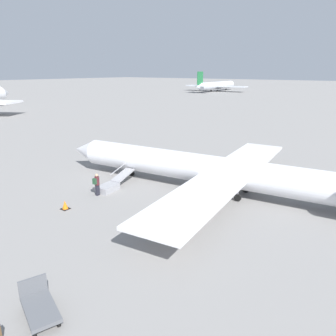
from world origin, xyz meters
The scene contains 7 objects.
ground_plane centered at (0.00, 0.00, 0.00)m, with size 600.00×600.00×0.00m, color gray.
airplane_main centered at (-0.86, -0.11, 1.77)m, with size 29.65×22.84×5.95m.
airplane_far_center centered at (61.44, -111.93, 2.56)m, with size 28.49×37.71×8.58m.
boarding_stairs centered at (6.73, 4.56, 0.36)m, with size 1.53×4.11×1.55m.
passenger centered at (6.60, 6.11, 1.00)m, with size 0.36×0.55×1.74m.
luggage_cart centered at (-1.52, 16.18, 0.46)m, with size 2.44×1.77×1.22m.
traffic_cone_near_stairs centered at (6.42, 9.20, 0.28)m, with size 0.55×0.55×0.60m.
Camera 1 is at (-11.89, 21.65, 9.28)m, focal length 35.00 mm.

